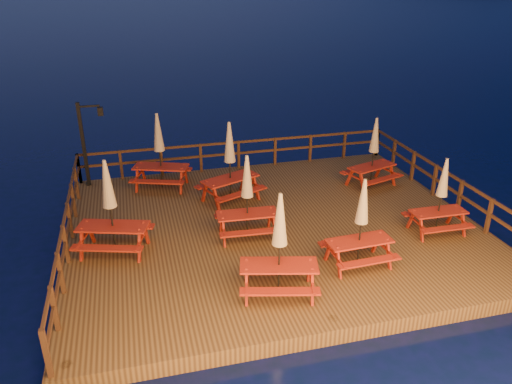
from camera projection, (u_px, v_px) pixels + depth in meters
ground at (274, 236)px, 15.26m from camera, size 500.00×500.00×0.00m
deck at (274, 230)px, 15.18m from camera, size 12.00×10.00×0.40m
deck_piles at (274, 244)px, 15.38m from camera, size 11.44×9.44×1.40m
railing at (259, 179)px, 16.35m from camera, size 11.80×9.75×1.10m
lamp_post at (87, 137)px, 17.14m from camera, size 0.85×0.18×3.00m
picnic_table_0 at (441, 195)px, 14.16m from camera, size 1.63×1.36×2.30m
picnic_table_1 at (374, 151)px, 17.30m from camera, size 2.07×1.87×2.47m
picnic_table_2 at (247, 196)px, 13.90m from camera, size 1.82×1.53×2.48m
picnic_table_3 at (361, 222)px, 12.54m from camera, size 1.76×1.47×2.42m
picnic_table_4 at (110, 206)px, 13.08m from camera, size 2.24×2.02×2.67m
picnic_table_5 at (159, 150)px, 17.09m from camera, size 2.28×2.08×2.68m
picnic_table_6 at (279, 243)px, 11.37m from camera, size 2.13×1.89×2.60m
picnic_table_7 at (230, 161)px, 16.09m from camera, size 2.34×2.17×2.70m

